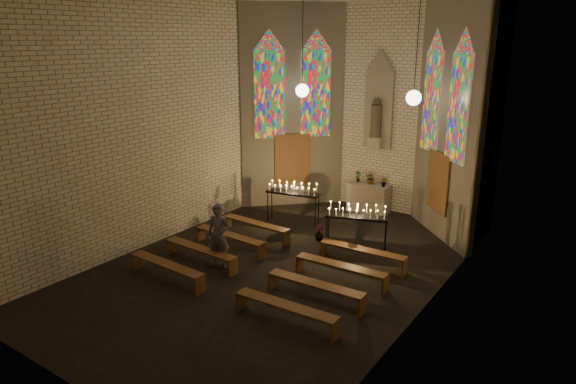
% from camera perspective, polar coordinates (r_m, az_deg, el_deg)
% --- Properties ---
extents(floor, '(12.00, 12.00, 0.00)m').
position_cam_1_polar(floor, '(13.82, -1.20, -8.28)').
color(floor, black).
rests_on(floor, ground).
extents(room, '(8.22, 12.43, 7.00)m').
position_cam_1_polar(room, '(15.53, 6.06, 8.78)').
color(room, '#F0E4C9').
rests_on(room, ground).
extents(altar, '(1.40, 0.60, 1.00)m').
position_cam_1_polar(altar, '(18.05, 8.91, -0.68)').
color(altar, '#BAAD97').
rests_on(altar, ground).
extents(flower_vase_left, '(0.26, 0.22, 0.42)m').
position_cam_1_polar(flower_vase_left, '(18.08, 7.77, 1.74)').
color(flower_vase_left, '#4C723F').
rests_on(flower_vase_left, altar).
extents(flower_vase_center, '(0.49, 0.46, 0.43)m').
position_cam_1_polar(flower_vase_center, '(17.91, 9.22, 1.55)').
color(flower_vase_center, '#4C723F').
rests_on(flower_vase_center, altar).
extents(flower_vase_right, '(0.22, 0.20, 0.34)m').
position_cam_1_polar(flower_vase_right, '(17.64, 10.61, 1.09)').
color(flower_vase_right, '#4C723F').
rests_on(flower_vase_right, altar).
extents(aisle_flower_pot, '(0.33, 0.33, 0.48)m').
position_cam_1_polar(aisle_flower_pot, '(15.46, 3.48, -4.54)').
color(aisle_flower_pot, '#4C723F').
rests_on(aisle_flower_pot, ground).
extents(votive_stand_left, '(1.82, 0.78, 1.30)m').
position_cam_1_polar(votive_stand_left, '(16.59, 0.55, 0.19)').
color(votive_stand_left, black).
rests_on(votive_stand_left, ground).
extents(votive_stand_right, '(1.80, 1.00, 1.29)m').
position_cam_1_polar(votive_stand_right, '(14.54, 7.67, -2.41)').
color(votive_stand_right, black).
rests_on(votive_stand_right, ground).
extents(pew_left_0, '(2.42, 0.43, 0.46)m').
position_cam_1_polar(pew_left_0, '(15.70, -3.64, -3.67)').
color(pew_left_0, brown).
rests_on(pew_left_0, ground).
extents(pew_right_0, '(2.42, 0.43, 0.46)m').
position_cam_1_polar(pew_right_0, '(13.91, 8.28, -6.59)').
color(pew_right_0, brown).
rests_on(pew_right_0, ground).
extents(pew_left_1, '(2.42, 0.43, 0.46)m').
position_cam_1_polar(pew_left_1, '(14.84, -6.50, -4.99)').
color(pew_left_1, brown).
rests_on(pew_left_1, ground).
extents(pew_right_1, '(2.42, 0.43, 0.46)m').
position_cam_1_polar(pew_right_1, '(12.93, 5.89, -8.37)').
color(pew_right_1, brown).
rests_on(pew_right_1, ground).
extents(pew_left_2, '(2.42, 0.43, 0.46)m').
position_cam_1_polar(pew_left_2, '(14.03, -9.71, -6.45)').
color(pew_left_2, brown).
rests_on(pew_left_2, ground).
extents(pew_right_2, '(2.42, 0.43, 0.46)m').
position_cam_1_polar(pew_right_2, '(11.99, 3.08, -10.41)').
color(pew_right_2, brown).
rests_on(pew_right_2, ground).
extents(pew_left_3, '(2.42, 0.43, 0.46)m').
position_cam_1_polar(pew_left_3, '(13.28, -13.33, -8.06)').
color(pew_left_3, brown).
rests_on(pew_left_3, ground).
extents(pew_right_3, '(2.42, 0.43, 0.46)m').
position_cam_1_polar(pew_right_3, '(11.11, -0.24, -12.76)').
color(pew_right_3, brown).
rests_on(pew_right_3, ground).
extents(visitor, '(0.73, 0.58, 1.74)m').
position_cam_1_polar(visitor, '(13.63, -7.71, -4.83)').
color(visitor, '#565560').
rests_on(visitor, ground).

